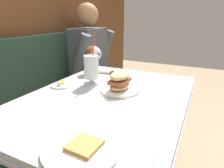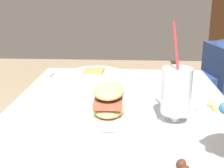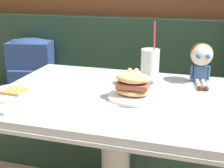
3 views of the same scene
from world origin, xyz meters
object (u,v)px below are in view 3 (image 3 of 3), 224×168
at_px(milkshake_glass, 150,65).
at_px(seated_doll, 202,57).
at_px(butter_knife, 3,114).
at_px(backpack, 31,66).
at_px(butter_saucer, 133,73).
at_px(toast_plate, 16,93).
at_px(sandwich_plate, 133,89).

distance_m(milkshake_glass, seated_doll, 0.27).
bearing_deg(butter_knife, milkshake_glass, 47.22).
xyz_separation_m(butter_knife, backpack, (-0.44, 0.95, -0.09)).
distance_m(butter_knife, backpack, 1.05).
xyz_separation_m(butter_knife, seated_doll, (0.72, 0.64, 0.12)).
bearing_deg(butter_saucer, butter_knife, -118.70).
bearing_deg(backpack, milkshake_glass, -25.13).
distance_m(seated_doll, backpack, 1.22).
relative_size(butter_saucer, butter_knife, 0.51).
xyz_separation_m(butter_saucer, backpack, (-0.81, 0.29, -0.09)).
xyz_separation_m(toast_plate, sandwich_plate, (0.52, 0.10, 0.04)).
bearing_deg(backpack, seated_doll, -14.81).
xyz_separation_m(milkshake_glass, butter_saucer, (-0.12, 0.15, -0.09)).
relative_size(sandwich_plate, backpack, 0.55).
distance_m(toast_plate, backpack, 0.83).
bearing_deg(milkshake_glass, seated_doll, 27.77).
height_order(butter_saucer, backpack, backpack).
bearing_deg(toast_plate, butter_knife, -69.65).
bearing_deg(sandwich_plate, seated_doll, 50.18).
distance_m(milkshake_glass, backpack, 1.03).
height_order(butter_knife, backpack, backpack).
bearing_deg(butter_knife, sandwich_plate, 35.22).
height_order(toast_plate, butter_saucer, butter_saucer).
distance_m(butter_saucer, butter_knife, 0.76).
relative_size(toast_plate, butter_knife, 1.06).
bearing_deg(butter_knife, seated_doll, 41.86).
bearing_deg(toast_plate, butter_saucer, 45.71).
distance_m(toast_plate, butter_knife, 0.23).
relative_size(butter_saucer, seated_doll, 0.53).
height_order(milkshake_glass, seated_doll, milkshake_glass).
bearing_deg(butter_knife, toast_plate, 110.35).
height_order(seated_doll, backpack, seated_doll).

